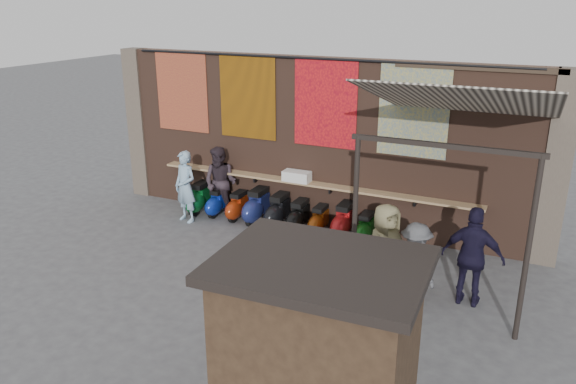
% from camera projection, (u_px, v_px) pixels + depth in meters
% --- Properties ---
extents(ground, '(70.00, 70.00, 0.00)m').
position_uv_depth(ground, '(265.00, 266.00, 11.61)').
color(ground, '#474749').
rests_on(ground, ground).
extents(brick_wall, '(10.00, 0.40, 4.00)m').
position_uv_depth(brick_wall, '(316.00, 143.00, 13.27)').
color(brick_wall, brown).
rests_on(brick_wall, ground).
extents(pier_left, '(0.50, 0.50, 4.00)m').
position_uv_depth(pier_left, '(141.00, 123.00, 15.36)').
color(pier_left, '#4C4238').
rests_on(pier_left, ground).
extents(pier_right, '(0.50, 0.50, 4.00)m').
position_uv_depth(pier_right, '(557.00, 170.00, 11.18)').
color(pier_right, '#4C4238').
rests_on(pier_right, ground).
extents(eating_counter, '(8.00, 0.32, 0.05)m').
position_uv_depth(eating_counter, '(309.00, 184.00, 13.25)').
color(eating_counter, '#9E7A51').
rests_on(eating_counter, brick_wall).
extents(shelf_box, '(0.65, 0.33, 0.24)m').
position_uv_depth(shelf_box, '(297.00, 176.00, 13.30)').
color(shelf_box, white).
rests_on(shelf_box, eating_counter).
extents(tapestry_redgold, '(1.50, 0.02, 2.00)m').
position_uv_depth(tapestry_redgold, '(182.00, 92.00, 14.20)').
color(tapestry_redgold, maroon).
rests_on(tapestry_redgold, brick_wall).
extents(tapestry_sun, '(1.50, 0.02, 2.00)m').
position_uv_depth(tapestry_sun, '(248.00, 97.00, 13.44)').
color(tapestry_sun, '#BE6C0B').
rests_on(tapestry_sun, brick_wall).
extents(tapestry_orange, '(1.50, 0.02, 2.00)m').
position_uv_depth(tapestry_orange, '(325.00, 103.00, 12.63)').
color(tapestry_orange, red).
rests_on(tapestry_orange, brick_wall).
extents(tapestry_multi, '(1.50, 0.02, 2.00)m').
position_uv_depth(tapestry_multi, '(414.00, 111.00, 11.83)').
color(tapestry_multi, '#2A569C').
rests_on(tapestry_multi, brick_wall).
extents(hang_rail, '(9.50, 0.06, 0.06)m').
position_uv_depth(hang_rail, '(313.00, 58.00, 12.42)').
color(hang_rail, black).
rests_on(hang_rail, brick_wall).
extents(scooter_stool_0, '(0.37, 0.83, 0.79)m').
position_uv_depth(scooter_stool_0, '(200.00, 198.00, 14.37)').
color(scooter_stool_0, '#0C5823').
rests_on(scooter_stool_0, ground).
extents(scooter_stool_1, '(0.33, 0.72, 0.69)m').
position_uv_depth(scooter_stool_1, '(218.00, 203.00, 14.20)').
color(scooter_stool_1, '#0D2797').
rests_on(scooter_stool_1, ground).
extents(scooter_stool_2, '(0.33, 0.74, 0.70)m').
position_uv_depth(scooter_stool_2, '(238.00, 206.00, 13.94)').
color(scooter_stool_2, maroon).
rests_on(scooter_stool_2, ground).
extents(scooter_stool_3, '(0.40, 0.89, 0.85)m').
position_uv_depth(scooter_stool_3, '(257.00, 206.00, 13.72)').
color(scooter_stool_3, navy).
rests_on(scooter_stool_3, ground).
extents(scooter_stool_4, '(0.38, 0.85, 0.81)m').
position_uv_depth(scooter_stool_4, '(278.00, 211.00, 13.47)').
color(scooter_stool_4, black).
rests_on(scooter_stool_4, ground).
extents(scooter_stool_5, '(0.35, 0.78, 0.74)m').
position_uv_depth(scooter_stool_5, '(299.00, 216.00, 13.23)').
color(scooter_stool_5, black).
rests_on(scooter_stool_5, ground).
extents(scooter_stool_6, '(0.32, 0.72, 0.68)m').
position_uv_depth(scooter_stool_6, '(319.00, 221.00, 13.06)').
color(scooter_stool_6, '#83380B').
rests_on(scooter_stool_6, ground).
extents(scooter_stool_7, '(0.39, 0.87, 0.82)m').
position_uv_depth(scooter_stool_7, '(344.00, 221.00, 12.83)').
color(scooter_stool_7, maroon).
rests_on(scooter_stool_7, ground).
extents(scooter_stool_8, '(0.33, 0.73, 0.69)m').
position_uv_depth(scooter_stool_8, '(365.00, 229.00, 12.59)').
color(scooter_stool_8, '#0E4610').
rests_on(scooter_stool_8, ground).
extents(diner_left, '(0.74, 0.58, 1.78)m').
position_uv_depth(diner_left, '(185.00, 187.00, 13.68)').
color(diner_left, '#8CB0CC').
rests_on(diner_left, ground).
extents(diner_right, '(0.92, 0.74, 1.81)m').
position_uv_depth(diner_right, '(220.00, 183.00, 13.94)').
color(diner_right, '#30252D').
rests_on(diner_right, ground).
extents(shopper_navy, '(1.10, 0.48, 1.85)m').
position_uv_depth(shopper_navy, '(473.00, 257.00, 9.88)').
color(shopper_navy, black).
rests_on(shopper_navy, ground).
extents(shopper_grey, '(1.12, 1.07, 1.52)m').
position_uv_depth(shopper_grey, '(415.00, 263.00, 10.02)').
color(shopper_grey, '#4C4D51').
rests_on(shopper_grey, ground).
extents(shopper_tan, '(0.93, 1.04, 1.79)m').
position_uv_depth(shopper_tan, '(385.00, 251.00, 10.21)').
color(shopper_tan, '#807751').
rests_on(shopper_tan, ground).
extents(market_stall, '(2.20, 1.69, 2.32)m').
position_uv_depth(market_stall, '(319.00, 357.00, 6.75)').
color(market_stall, black).
rests_on(market_stall, ground).
extents(stall_roof, '(2.47, 1.94, 0.12)m').
position_uv_depth(stall_roof, '(321.00, 265.00, 6.35)').
color(stall_roof, black).
rests_on(stall_roof, market_stall).
extents(stall_sign, '(1.20, 0.09, 0.50)m').
position_uv_depth(stall_sign, '(341.00, 287.00, 7.30)').
color(stall_sign, gold).
rests_on(stall_sign, market_stall).
extents(stall_shelf, '(1.78, 0.17, 0.06)m').
position_uv_depth(stall_shelf, '(339.00, 342.00, 7.58)').
color(stall_shelf, '#473321').
rests_on(stall_shelf, market_stall).
extents(awning_canvas, '(3.20, 3.28, 0.97)m').
position_uv_depth(awning_canvas, '(463.00, 100.00, 9.82)').
color(awning_canvas, beige).
rests_on(awning_canvas, brick_wall).
extents(awning_ledger, '(3.30, 0.08, 0.12)m').
position_uv_depth(awning_ledger, '(478.00, 68.00, 11.04)').
color(awning_ledger, '#33261C').
rests_on(awning_ledger, brick_wall).
extents(awning_header, '(3.00, 0.08, 0.08)m').
position_uv_depth(awning_header, '(444.00, 146.00, 8.69)').
color(awning_header, black).
rests_on(awning_header, awning_post_left).
extents(awning_post_left, '(0.09, 0.09, 3.10)m').
position_uv_depth(awning_post_left, '(355.00, 223.00, 9.75)').
color(awning_post_left, black).
rests_on(awning_post_left, ground).
extents(awning_post_right, '(0.09, 0.09, 3.10)m').
position_uv_depth(awning_post_right, '(528.00, 252.00, 8.62)').
color(awning_post_right, black).
rests_on(awning_post_right, ground).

